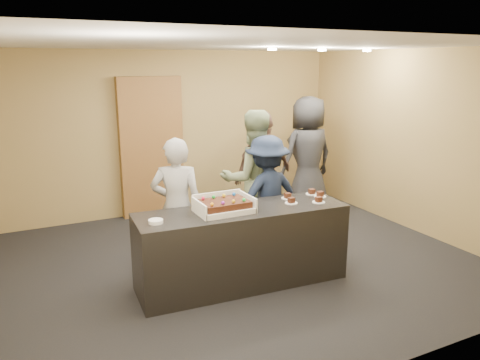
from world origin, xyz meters
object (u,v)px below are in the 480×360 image
Objects in this scene: person_server_grey at (177,208)px; person_dark_suit at (308,156)px; sheet_cake at (224,204)px; storage_cabinet at (152,147)px; person_navy_man at (267,195)px; plate_stack at (156,221)px; person_brown_extra at (263,173)px; serving_counter at (242,247)px; cake_box at (223,208)px; person_sage_man at (253,179)px.

person_dark_suit is at bearing -131.10° from person_server_grey.
storage_cabinet is at bearing 89.25° from sheet_cake.
person_navy_man is at bearing 35.39° from person_dark_suit.
plate_stack is at bearing 18.29° from person_navy_man.
person_server_grey is 1.76m from person_brown_extra.
person_server_grey is (0.43, 0.61, -0.08)m from plate_stack.
person_server_grey reaches higher than sheet_cake.
plate_stack is 0.75m from person_server_grey.
storage_cabinet is 2.44m from person_server_grey.
person_brown_extra is at bearing 47.26° from sheet_cake.
serving_counter is at bearing 35.83° from person_brown_extra.
sheet_cake reaches higher than plate_stack.
cake_box reaches higher than plate_stack.
person_server_grey is at bearing -99.24° from storage_cabinet.
serving_counter is 1.43× the size of person_server_grey.
cake_box is at bearing 146.04° from person_server_grey.
serving_counter is 1.21× the size of person_dark_suit.
serving_counter is 1.51× the size of person_navy_man.
person_sage_man reaches higher than serving_counter.
sheet_cake is (-0.04, -2.97, -0.15)m from storage_cabinet.
sheet_cake is 1.18m from person_navy_man.
serving_counter is 1.05m from person_navy_man.
plate_stack is at bearing -105.34° from storage_cabinet.
person_sage_man is (0.90, 1.01, 0.00)m from cake_box.
cake_box is 0.06m from sheet_cake.
person_sage_man is at bearing 25.29° from person_brown_extra.
sheet_cake is (-0.00, -0.02, 0.05)m from cake_box.
person_server_grey is at bearing 138.22° from serving_counter.
person_brown_extra is at bearing 34.03° from plate_stack.
person_sage_man is (0.90, 1.03, -0.05)m from sheet_cake.
person_sage_man is 0.38m from person_navy_man.
storage_cabinet is 3.11m from plate_stack.
person_brown_extra is (0.33, 0.30, -0.02)m from person_sage_man.
person_navy_man is 0.80× the size of person_dark_suit.
storage_cabinet is 2.58m from person_dark_suit.
person_navy_man reaches higher than serving_counter.
person_brown_extra is at bearing -119.62° from person_navy_man.
cake_box is at bearing 3.53° from plate_stack.
sheet_cake is 1.37m from person_sage_man.
sheet_cake is 0.70m from person_server_grey.
plate_stack is at bearing 17.04° from person_brown_extra.
person_dark_suit is (1.12, 0.51, 0.07)m from person_brown_extra.
cake_box is 2.97m from person_dark_suit.
cake_box is at bearing 89.17° from sheet_cake.
sheet_cake is at bearing 34.49° from person_dark_suit.
person_sage_man is 1.19× the size of person_navy_man.
person_navy_man is (0.93, 0.67, -0.15)m from cake_box.
storage_cabinet reaches higher than serving_counter.
cake_box reaches higher than sheet_cake.
sheet_cake is at bearing 145.00° from person_server_grey.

